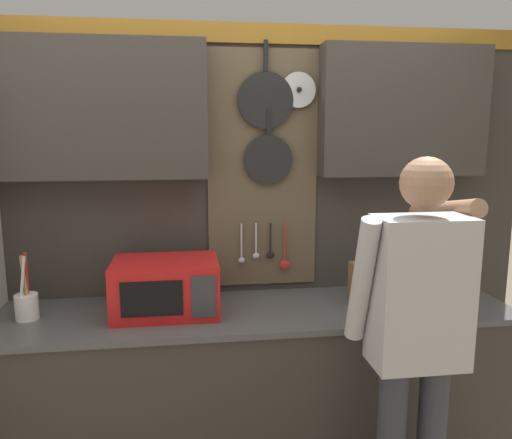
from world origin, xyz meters
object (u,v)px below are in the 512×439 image
Objects in this scene: knife_block at (363,283)px; utensil_crock at (26,304)px; microwave at (166,287)px; person at (417,322)px.

utensil_crock is (-1.66, 0.00, -0.03)m from knife_block.
knife_block is at bearing 0.05° from microwave.
person is (1.69, -0.55, 0.03)m from utensil_crock.
knife_block is (1.01, 0.00, -0.03)m from microwave.
utensil_crock reaches higher than microwave.
utensil_crock is 0.19× the size of person.
microwave is 0.66m from utensil_crock.
person is (1.04, -0.55, -0.02)m from microwave.
knife_block is 0.55m from person.
person is at bearing -18.18° from utensil_crock.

